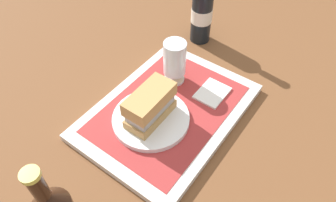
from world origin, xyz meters
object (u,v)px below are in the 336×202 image
at_px(sandwich, 151,104).
at_px(beer_bottle, 202,11).
at_px(plate, 151,119).
at_px(beer_glass, 175,61).

height_order(sandwich, beer_bottle, beer_bottle).
xyz_separation_m(plate, beer_glass, (0.15, 0.04, 0.06)).
bearing_deg(beer_glass, plate, -166.02).
bearing_deg(beer_bottle, plate, -165.87).
height_order(beer_glass, beer_bottle, beer_bottle).
relative_size(sandwich, beer_glass, 1.07).
bearing_deg(sandwich, plate, -180.00).
height_order(plate, beer_glass, beer_glass).
height_order(sandwich, beer_glass, beer_glass).
height_order(plate, beer_bottle, beer_bottle).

